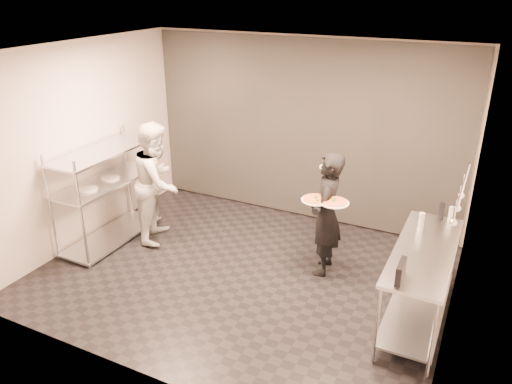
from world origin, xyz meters
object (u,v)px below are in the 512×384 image
at_px(bottle_green, 421,222).
at_px(bottle_dark, 442,211).
at_px(prep_counter, 421,273).
at_px(waiter, 326,215).
at_px(pizza_plate_far, 334,202).
at_px(bottle_clear, 451,214).
at_px(pos_monitor, 401,272).
at_px(chef, 157,182).
at_px(pass_rack, 107,191).
at_px(pizza_plate_near, 316,199).
at_px(salad_plate, 330,166).

distance_m(bottle_green, bottle_dark, 0.44).
bearing_deg(prep_counter, waiter, 156.62).
height_order(prep_counter, pizza_plate_far, pizza_plate_far).
bearing_deg(bottle_dark, bottle_clear, 4.10).
relative_size(prep_counter, waiter, 1.11).
distance_m(pos_monitor, bottle_dark, 1.52).
distance_m(waiter, chef, 2.47).
bearing_deg(bottle_dark, pass_rack, -169.70).
xyz_separation_m(pass_rack, pos_monitor, (4.21, -0.72, 0.25)).
xyz_separation_m(chef, bottle_dark, (3.78, 0.41, 0.16)).
relative_size(pizza_plate_near, bottle_clear, 1.95).
xyz_separation_m(chef, pos_monitor, (3.61, -1.11, 0.15)).
relative_size(pass_rack, prep_counter, 0.89).
xyz_separation_m(pizza_plate_far, salad_plate, (-0.22, 0.44, 0.28)).
bearing_deg(bottle_green, salad_plate, 161.07).
relative_size(chef, bottle_clear, 9.52).
xyz_separation_m(pos_monitor, bottle_dark, (0.17, 1.51, 0.01)).
bearing_deg(bottle_green, pos_monitor, -90.04).
height_order(pass_rack, bottle_clear, pass_rack).
bearing_deg(bottle_dark, bottle_green, -112.49).
relative_size(pizza_plate_near, salad_plate, 1.38).
bearing_deg(salad_plate, bottle_green, -18.93).
distance_m(chef, pizza_plate_far, 2.62).
bearing_deg(prep_counter, pizza_plate_near, 164.26).
bearing_deg(chef, bottle_green, -108.74).
relative_size(chef, pizza_plate_near, 4.88).
relative_size(bottle_clear, bottle_dark, 0.86).
height_order(pizza_plate_near, salad_plate, salad_plate).
relative_size(prep_counter, bottle_green, 8.02).
distance_m(pizza_plate_near, bottle_green, 1.24).
bearing_deg(prep_counter, bottle_clear, 79.30).
distance_m(pass_rack, bottle_green, 4.24).
relative_size(waiter, chef, 0.93).
height_order(pizza_plate_far, bottle_dark, bottle_dark).
bearing_deg(salad_plate, prep_counter, -31.06).
xyz_separation_m(pizza_plate_far, pos_monitor, (1.00, -1.09, -0.07)).
relative_size(pass_rack, salad_plate, 6.22).
distance_m(waiter, bottle_clear, 1.46).
height_order(waiter, pizza_plate_near, waiter).
bearing_deg(chef, bottle_dark, -102.65).
relative_size(pizza_plate_near, bottle_green, 1.58).
bearing_deg(prep_counter, bottle_green, 107.02).
distance_m(salad_plate, bottle_clear, 1.54).
bearing_deg(pizza_plate_near, waiter, 61.76).
relative_size(prep_counter, chef, 1.04).
height_order(pass_rack, prep_counter, pass_rack).
bearing_deg(salad_plate, pass_rack, -164.79).
height_order(chef, bottle_clear, chef).
height_order(waiter, bottle_green, waiter).
bearing_deg(chef, pizza_plate_near, -108.86).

